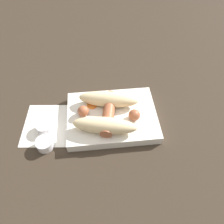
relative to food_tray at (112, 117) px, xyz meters
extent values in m
plane|color=#33281E|center=(0.00, 0.00, -0.01)|extent=(3.00, 3.00, 0.00)
cube|color=silver|center=(0.00, 0.00, 0.00)|extent=(0.26, 0.19, 0.03)
ellipsoid|color=beige|center=(0.01, -0.04, 0.04)|extent=(0.18, 0.08, 0.05)
ellipsoid|color=beige|center=(0.02, 0.05, 0.04)|extent=(0.18, 0.08, 0.05)
cylinder|color=#9E5638|center=(0.01, 0.01, 0.03)|extent=(0.06, 0.15, 0.03)
sphere|color=#9E5638|center=(0.08, -0.01, 0.03)|extent=(0.03, 0.03, 0.03)
sphere|color=#9E5638|center=(-0.06, 0.02, 0.03)|extent=(0.03, 0.03, 0.03)
cylinder|color=orange|center=(0.06, -0.04, 0.02)|extent=(0.03, 0.03, 0.00)
cylinder|color=orange|center=(0.05, -0.05, 0.02)|extent=(0.03, 0.03, 0.00)
cube|color=white|center=(0.18, 0.00, -0.01)|extent=(0.16, 0.16, 0.00)
cylinder|color=white|center=(0.19, 0.02, 0.00)|extent=(0.05, 0.05, 0.03)
cylinder|color=#4C662D|center=(0.19, 0.02, -0.01)|extent=(0.04, 0.04, 0.01)
cylinder|color=white|center=(0.19, 0.07, 0.00)|extent=(0.05, 0.05, 0.03)
cylinder|color=gold|center=(0.19, 0.07, -0.01)|extent=(0.04, 0.04, 0.01)
camera|label=1|loc=(0.04, 0.38, 0.52)|focal=35.00mm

